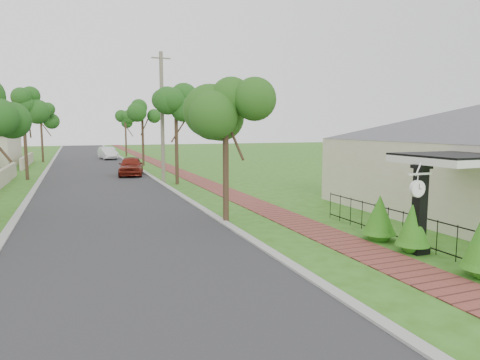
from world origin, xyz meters
TOP-DOWN VIEW (x-y plane):
  - ground at (0.00, 0.00)m, footprint 160.00×160.00m
  - road at (-3.00, 20.00)m, footprint 7.00×120.00m
  - kerb_right at (0.65, 20.00)m, footprint 0.30×120.00m
  - kerb_left at (-6.65, 20.00)m, footprint 0.30×120.00m
  - sidewalk at (3.25, 20.00)m, footprint 1.50×120.00m
  - porch_post at (4.55, -1.00)m, footprint 0.48×0.48m
  - picket_fence at (4.90, -0.00)m, footprint 0.03×8.02m
  - street_trees at (-2.87, 26.84)m, footprint 10.70×37.65m
  - hedge_row at (4.45, -1.29)m, footprint 0.93×4.65m
  - parked_car_red at (-0.58, 22.07)m, footprint 2.34×4.34m
  - parked_car_white at (-1.00, 39.61)m, footprint 2.03×4.29m
  - near_tree at (0.80, 4.72)m, footprint 2.03×2.03m
  - utility_pole at (0.90, 17.31)m, footprint 1.20×0.24m
  - station_clock at (4.05, -1.40)m, footprint 0.76×0.13m

SIDE VIEW (x-z plane):
  - ground at x=0.00m, z-range 0.00..0.00m
  - road at x=-3.00m, z-range -0.01..0.01m
  - kerb_right at x=0.65m, z-range -0.05..0.05m
  - kerb_left at x=-6.65m, z-range -0.05..0.05m
  - sidewalk at x=3.25m, z-range -0.01..0.01m
  - picket_fence at x=4.90m, z-range 0.03..1.03m
  - parked_car_white at x=-1.00m, z-range 0.00..1.36m
  - parked_car_red at x=-0.58m, z-range 0.00..1.40m
  - hedge_row at x=4.45m, z-range -0.18..1.70m
  - porch_post at x=4.55m, z-range -0.14..2.38m
  - station_clock at x=4.05m, z-range 1.63..2.27m
  - near_tree at x=0.80m, z-range 1.54..6.74m
  - utility_pole at x=0.90m, z-range 0.06..8.32m
  - street_trees at x=-2.87m, z-range 1.59..7.48m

